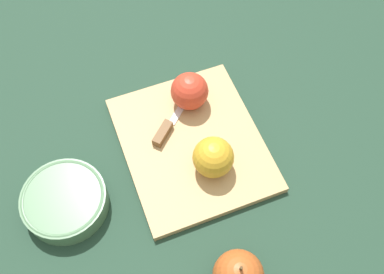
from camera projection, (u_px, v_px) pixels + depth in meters
name	position (u px, v px, depth m)	size (l,w,h in m)	color
ground_plane	(192.00, 146.00, 0.92)	(4.00, 4.00, 0.00)	#1E3828
cutting_board	(192.00, 144.00, 0.91)	(0.35, 0.30, 0.02)	tan
apple_half_left	(213.00, 157.00, 0.84)	(0.08, 0.08, 0.08)	gold
apple_half_right	(189.00, 91.00, 0.92)	(0.08, 0.08, 0.08)	red
knife	(165.00, 129.00, 0.91)	(0.12, 0.11, 0.02)	silver
bowl	(65.00, 201.00, 0.83)	(0.16, 0.16, 0.04)	#4C704C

